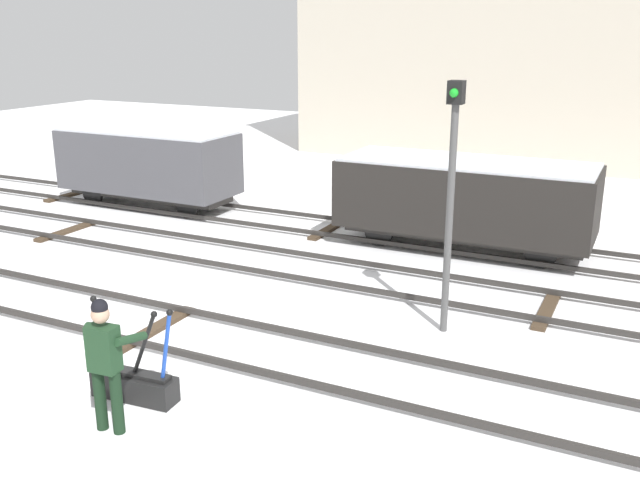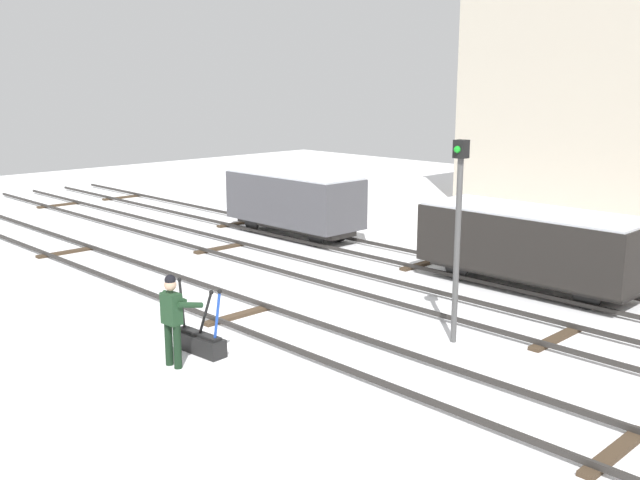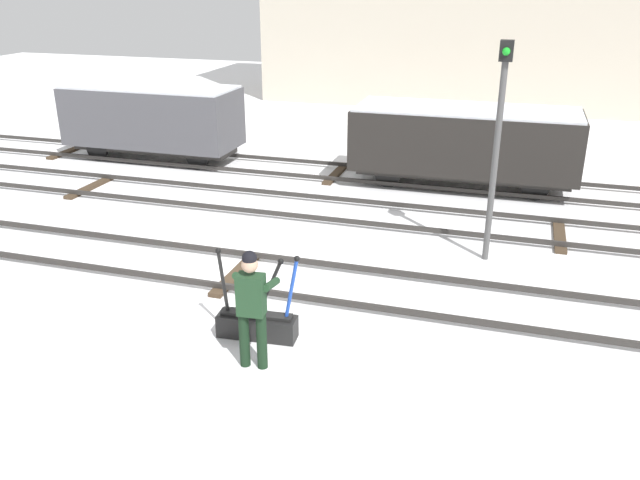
# 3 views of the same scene
# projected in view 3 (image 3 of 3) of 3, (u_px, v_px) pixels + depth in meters

# --- Properties ---
(ground_plane) EXTENTS (60.00, 60.00, 0.00)m
(ground_plane) POSITION_uv_depth(u_px,v_px,m) (237.00, 275.00, 12.27)
(ground_plane) COLOR white
(track_main_line) EXTENTS (44.00, 1.94, 0.18)m
(track_main_line) POSITION_uv_depth(u_px,v_px,m) (236.00, 270.00, 12.23)
(track_main_line) COLOR #2D2B28
(track_main_line) RESTS_ON ground_plane
(track_siding_near) EXTENTS (44.00, 1.94, 0.18)m
(track_siding_near) POSITION_uv_depth(u_px,v_px,m) (301.00, 206.00, 15.60)
(track_siding_near) COLOR #2D2B28
(track_siding_near) RESTS_ON ground_plane
(track_siding_far) EXTENTS (44.00, 1.94, 0.18)m
(track_siding_far) POSITION_uv_depth(u_px,v_px,m) (336.00, 172.00, 18.31)
(track_siding_far) COLOR #2D2B28
(track_siding_far) RESTS_ON ground_plane
(switch_lever_frame) EXTENTS (1.33, 0.46, 1.45)m
(switch_lever_frame) POSITION_uv_depth(u_px,v_px,m) (257.00, 323.00, 10.11)
(switch_lever_frame) COLOR black
(switch_lever_frame) RESTS_ON ground_plane
(rail_worker) EXTENTS (0.57, 0.72, 1.81)m
(rail_worker) POSITION_uv_depth(u_px,v_px,m) (252.00, 302.00, 9.08)
(rail_worker) COLOR black
(rail_worker) RESTS_ON ground_plane
(signal_post) EXTENTS (0.24, 0.32, 4.18)m
(signal_post) POSITION_uv_depth(u_px,v_px,m) (498.00, 133.00, 12.03)
(signal_post) COLOR #4C4C4C
(signal_post) RESTS_ON ground_plane
(freight_car_back_track) EXTENTS (5.74, 2.25, 2.09)m
(freight_car_back_track) POSITION_uv_depth(u_px,v_px,m) (464.00, 141.00, 16.94)
(freight_car_back_track) COLOR #2D2B28
(freight_car_back_track) RESTS_ON ground_plane
(freight_car_far_end) EXTENTS (5.16, 1.96, 2.22)m
(freight_car_far_end) POSITION_uv_depth(u_px,v_px,m) (152.00, 118.00, 19.41)
(freight_car_far_end) COLOR #2D2B28
(freight_car_far_end) RESTS_ON ground_plane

